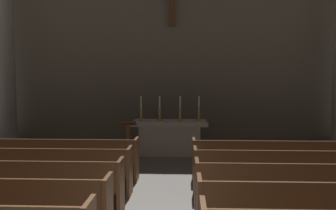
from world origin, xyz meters
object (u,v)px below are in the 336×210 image
pew_right_row_4 (296,173)px  altar (170,137)px  pew_right_row_5 (282,161)px  candlestick_inner_right (180,113)px  candlestick_outer_right (199,113)px  lectern (128,143)px  candlestick_outer_left (141,113)px  column_left_fourth (3,34)px  candlestick_inner_left (160,113)px  pew_left_row_3 (7,186)px  pew_left_row_5 (51,159)px  pew_left_row_4 (32,170)px  pew_right_row_3 (315,190)px

pew_right_row_4 → altar: size_ratio=1.78×
pew_right_row_5 → candlestick_inner_right: 3.72m
candlestick_outer_right → lectern: 2.36m
candlestick_outer_left → candlestick_inner_right: size_ratio=1.00×
column_left_fourth → lectern: size_ratio=6.50×
candlestick_inner_right → lectern: size_ratio=0.63×
column_left_fourth → candlestick_outer_left: size_ratio=10.37×
candlestick_inner_right → altar: bearing=180.0°
candlestick_outer_left → candlestick_inner_left: 0.55m
column_left_fourth → pew_right_row_5: bearing=-26.2°
pew_left_row_3 → pew_left_row_5: bearing=90.0°
pew_left_row_5 → candlestick_inner_right: bearing=44.9°
pew_left_row_4 → candlestick_inner_right: 4.91m
pew_right_row_4 → candlestick_inner_right: candlestick_inner_right is taller
pew_left_row_5 → candlestick_inner_left: 3.72m
lectern → candlestick_inner_right: bearing=41.3°
column_left_fourth → candlestick_inner_right: column_left_fourth is taller
lectern → candlestick_inner_left: bearing=57.5°
candlestick_inner_left → pew_right_row_4: bearing=-53.8°
pew_left_row_4 → candlestick_outer_right: candlestick_outer_right is taller
pew_left_row_5 → candlestick_inner_right: size_ratio=5.41×
pew_left_row_3 → lectern: (1.49, 3.77, 0.07)m
pew_left_row_5 → lectern: (1.49, 1.65, 0.07)m
pew_right_row_4 → column_left_fourth: 9.95m
candlestick_outer_left → pew_left_row_3: bearing=-109.0°
candlestick_inner_left → candlestick_outer_left: bearing=180.0°
pew_right_row_3 → pew_left_row_5: bearing=157.5°
pew_left_row_4 → candlestick_outer_right: 5.25m
pew_right_row_4 → altar: altar is taller
altar → candlestick_outer_right: size_ratio=3.05×
pew_right_row_4 → candlestick_outer_right: size_ratio=5.41×
candlestick_outer_left → pew_left_row_5: bearing=-121.0°
column_left_fourth → pew_left_row_3: bearing=-64.6°
pew_left_row_4 → candlestick_outer_right: size_ratio=5.41×
pew_right_row_5 → pew_right_row_4: bearing=-90.0°
pew_left_row_3 → pew_right_row_4: (5.12, 1.06, 0.00)m
candlestick_inner_right → candlestick_outer_right: 0.55m
pew_right_row_3 → pew_left_row_3: bearing=180.0°
pew_left_row_3 → pew_left_row_4: size_ratio=1.00×
pew_right_row_3 → candlestick_inner_right: bearing=114.4°
pew_left_row_4 → lectern: bearing=61.1°
column_left_fourth → candlestick_inner_right: 6.32m
pew_right_row_4 → candlestick_outer_right: candlestick_outer_right is taller
altar → candlestick_outer_right: candlestick_outer_right is taller
candlestick_inner_right → lectern: bearing=-138.7°
pew_left_row_3 → column_left_fourth: size_ratio=0.52×
pew_left_row_4 → altar: (2.56, 3.91, 0.06)m
pew_left_row_5 → lectern: bearing=47.8°
pew_left_row_5 → candlestick_outer_right: 4.51m
pew_left_row_3 → candlestick_outer_right: 6.08m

